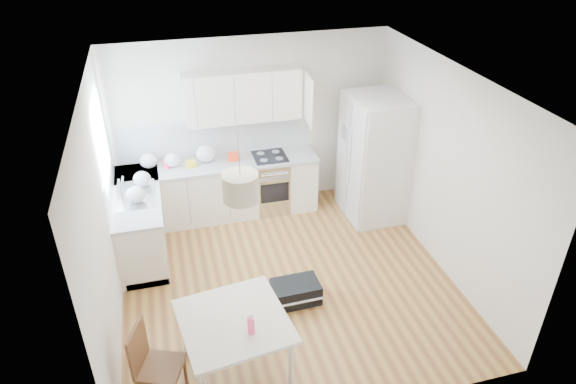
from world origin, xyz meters
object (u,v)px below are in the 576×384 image
object	(u,v)px
dining_table	(234,327)
dining_chair	(161,366)
refrigerator	(375,158)
gym_bag	(296,292)

from	to	relation	value
dining_table	dining_chair	distance (m)	0.79
refrigerator	dining_table	xyz separation A→B (m)	(-2.61, -2.63, -0.24)
dining_table	gym_bag	bearing A→B (deg)	38.92
dining_table	gym_bag	distance (m)	1.45
gym_bag	dining_chair	bearing A→B (deg)	-149.01
dining_table	dining_chair	world-z (taller)	dining_chair
refrigerator	dining_chair	world-z (taller)	refrigerator
gym_bag	refrigerator	bearing A→B (deg)	42.89
dining_table	dining_chair	size ratio (longest dim) A/B	1.23
dining_table	gym_bag	xyz separation A→B (m)	(0.91, 0.97, -0.58)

